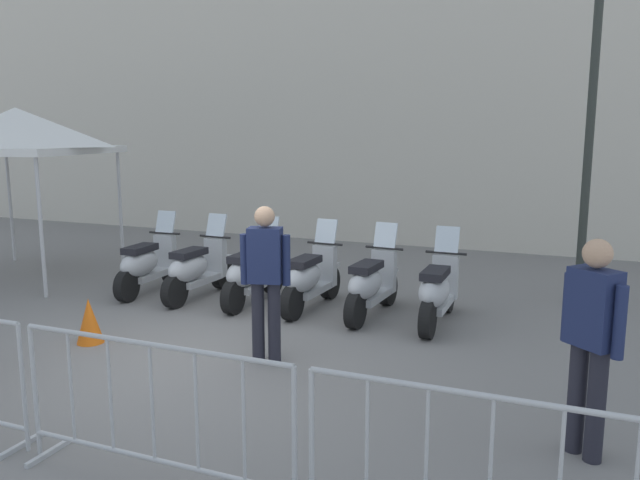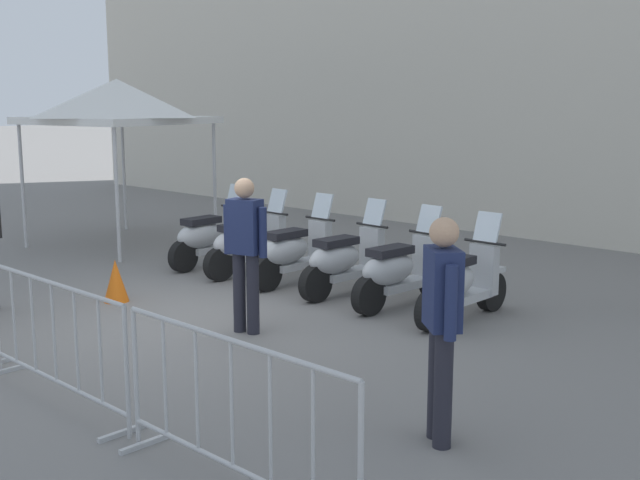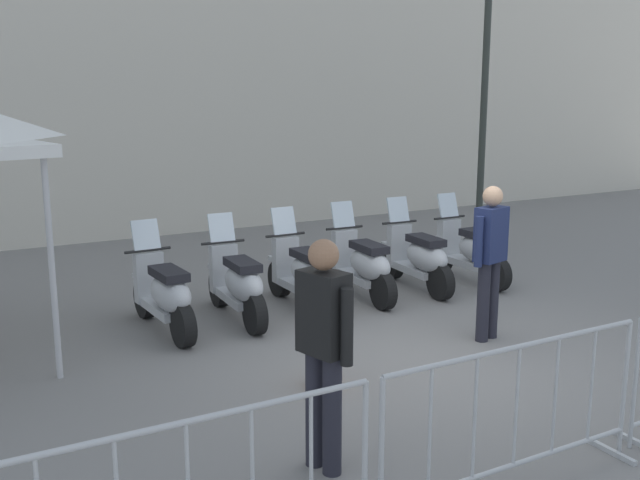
% 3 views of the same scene
% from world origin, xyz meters
% --- Properties ---
extents(ground_plane, '(120.00, 120.00, 0.00)m').
position_xyz_m(ground_plane, '(0.00, 0.00, 0.00)').
color(ground_plane, slate).
extents(motorcycle_0, '(0.60, 1.72, 1.24)m').
position_xyz_m(motorcycle_0, '(-1.85, 2.52, 0.45)').
color(motorcycle_0, black).
rests_on(motorcycle_0, ground).
extents(motorcycle_1, '(0.71, 1.71, 1.24)m').
position_xyz_m(motorcycle_1, '(-0.96, 2.36, 0.45)').
color(motorcycle_1, black).
rests_on(motorcycle_1, ground).
extents(motorcycle_2, '(0.66, 1.72, 1.24)m').
position_xyz_m(motorcycle_2, '(-0.05, 2.24, 0.45)').
color(motorcycle_2, black).
rests_on(motorcycle_2, ground).
extents(motorcycle_3, '(0.71, 1.71, 1.24)m').
position_xyz_m(motorcycle_3, '(0.85, 2.12, 0.45)').
color(motorcycle_3, black).
rests_on(motorcycle_3, ground).
extents(motorcycle_4, '(0.72, 1.70, 1.24)m').
position_xyz_m(motorcycle_4, '(1.74, 1.94, 0.45)').
color(motorcycle_4, black).
rests_on(motorcycle_4, ground).
extents(motorcycle_5, '(0.66, 1.72, 1.24)m').
position_xyz_m(motorcycle_5, '(2.64, 1.74, 0.45)').
color(motorcycle_5, black).
rests_on(motorcycle_5, ground).
extents(barrier_segment_2, '(2.22, 0.81, 1.07)m').
position_xyz_m(barrier_segment_2, '(0.74, -2.46, 0.53)').
color(barrier_segment_2, '#B2B5B7').
rests_on(barrier_segment_2, ground).
extents(barrier_segment_3, '(2.22, 0.81, 1.07)m').
position_xyz_m(barrier_segment_3, '(3.04, -2.88, 0.53)').
color(barrier_segment_3, '#B2B5B7').
rests_on(barrier_segment_3, ground).
extents(officer_mid_plaza, '(0.55, 0.25, 1.73)m').
position_xyz_m(officer_mid_plaza, '(0.83, 0.05, 0.98)').
color(officer_mid_plaza, '#23232D').
rests_on(officer_mid_plaza, ground).
extents(officer_by_barriers, '(0.40, 0.45, 1.73)m').
position_xyz_m(officer_by_barriers, '(3.84, -1.41, 0.98)').
color(officer_by_barriers, '#23232D').
rests_on(officer_by_barriers, ground).
extents(canopy_tent, '(2.60, 2.60, 2.91)m').
position_xyz_m(canopy_tent, '(-4.45, 3.15, 2.52)').
color(canopy_tent, silver).
rests_on(canopy_tent, ground).
extents(traffic_cone, '(0.32, 0.32, 0.55)m').
position_xyz_m(traffic_cone, '(-1.43, 0.21, 0.28)').
color(traffic_cone, orange).
rests_on(traffic_cone, ground).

